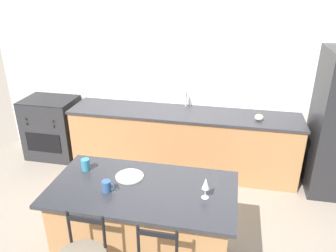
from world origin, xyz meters
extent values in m
plane|color=gray|center=(0.00, 0.00, 0.00)|extent=(18.00, 18.00, 0.00)
cube|color=silver|center=(0.00, 0.73, 1.35)|extent=(6.00, 0.07, 2.70)
cube|color=#A87547|center=(0.00, 0.39, 0.45)|extent=(3.25, 0.67, 0.89)
cube|color=#2D2D33|center=(0.00, 0.39, 0.91)|extent=(3.28, 0.71, 0.03)
cube|color=black|center=(0.00, 0.39, 0.92)|extent=(0.56, 0.36, 0.01)
cylinder|color=#ADAFB5|center=(0.00, 0.61, 1.04)|extent=(0.02, 0.02, 0.22)
cylinder|color=#ADAFB5|center=(0.00, 0.55, 1.14)|extent=(0.02, 0.12, 0.02)
cube|color=#A87547|center=(-0.07, -1.51, 0.44)|extent=(1.58, 0.78, 0.88)
cube|color=#2D2D33|center=(-0.07, -1.51, 0.90)|extent=(1.70, 0.90, 0.03)
cube|color=#28282B|center=(-2.11, 0.40, 0.47)|extent=(0.79, 0.61, 0.95)
cube|color=black|center=(-2.11, 0.09, 0.36)|extent=(0.57, 0.01, 0.30)
cube|color=black|center=(-2.11, 0.40, 0.96)|extent=(0.79, 0.61, 0.02)
cylinder|color=black|center=(-2.33, 0.09, 0.74)|extent=(0.03, 0.02, 0.03)
cylinder|color=black|center=(-1.89, 0.09, 0.74)|extent=(0.03, 0.02, 0.03)
cylinder|color=black|center=(-2.33, 0.09, 0.66)|extent=(0.03, 0.02, 0.03)
cylinder|color=black|center=(-1.89, 0.09, 0.66)|extent=(0.03, 0.02, 0.03)
cylinder|color=black|center=(-0.49, -2.08, 0.88)|extent=(0.02, 0.02, 0.30)
cylinder|color=black|center=(-0.21, -2.08, 0.88)|extent=(0.02, 0.02, 0.30)
cube|color=black|center=(-0.35, -2.08, 0.97)|extent=(0.29, 0.02, 0.04)
cylinder|color=black|center=(0.08, -2.12, 0.88)|extent=(0.02, 0.02, 0.30)
cylinder|color=black|center=(0.36, -2.12, 0.88)|extent=(0.02, 0.02, 0.30)
cube|color=black|center=(0.22, -2.12, 0.97)|extent=(0.29, 0.02, 0.04)
cylinder|color=beige|center=(-0.23, -1.37, 0.92)|extent=(0.27, 0.27, 0.01)
torus|color=beige|center=(-0.23, -1.37, 0.93)|extent=(0.26, 0.26, 0.01)
cylinder|color=white|center=(0.51, -1.55, 0.92)|extent=(0.06, 0.06, 0.00)
cylinder|color=white|center=(0.51, -1.55, 0.97)|extent=(0.01, 0.01, 0.09)
cone|color=white|center=(0.51, -1.55, 1.06)|extent=(0.07, 0.07, 0.11)
cylinder|color=#335689|center=(-0.36, -1.63, 0.97)|extent=(0.08, 0.08, 0.10)
torus|color=#335689|center=(-0.32, -1.63, 0.97)|extent=(0.07, 0.01, 0.07)
cylinder|color=teal|center=(-0.69, -1.33, 0.98)|extent=(0.08, 0.08, 0.12)
ellipsoid|color=beige|center=(1.03, 0.28, 0.97)|extent=(0.11, 0.11, 0.09)
cylinder|color=brown|center=(1.03, 0.28, 1.03)|extent=(0.02, 0.02, 0.02)
camera|label=1|loc=(0.67, -3.89, 2.63)|focal=35.00mm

